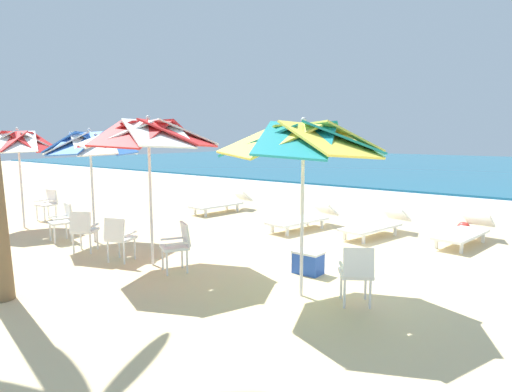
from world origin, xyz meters
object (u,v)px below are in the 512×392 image
beach_umbrella_0 (303,141)px  plastic_chair_3 (63,219)px  beach_umbrella_1 (148,135)px  beach_umbrella_2 (90,144)px  cooler_box (308,262)px  plastic_chair_5 (48,202)px  plastic_chair_1 (119,236)px  sun_lounger_2 (303,218)px  plastic_chair_4 (83,229)px  plastic_chair_0 (357,271)px  sun_lounger_0 (465,232)px  beach_ball (463,228)px  beach_umbrella_3 (18,143)px  plastic_chair_2 (178,244)px  sun_lounger_3 (222,203)px  sun_lounger_1 (376,225)px

beach_umbrella_0 → plastic_chair_3: 6.36m
beach_umbrella_1 → beach_umbrella_2: 2.48m
beach_umbrella_2 → cooler_box: beach_umbrella_2 is taller
plastic_chair_5 → cooler_box: size_ratio=1.73×
beach_umbrella_1 → plastic_chair_1: beach_umbrella_1 is taller
sun_lounger_2 → plastic_chair_4: bearing=-117.0°
plastic_chair_5 → beach_umbrella_0: bearing=-4.1°
beach_umbrella_2 → cooler_box: bearing=11.3°
plastic_chair_3 → sun_lounger_2: size_ratio=0.39×
plastic_chair_0 → sun_lounger_0: (0.36, 4.73, -0.22)m
beach_umbrella_1 → beach_ball: size_ratio=9.05×
beach_umbrella_2 → beach_umbrella_3: 2.84m
plastic_chair_2 → plastic_chair_3: size_ratio=1.00×
sun_lounger_2 → plastic_chair_2: bearing=-88.7°
beach_umbrella_2 → plastic_chair_0: bearing=1.6°
beach_umbrella_3 → cooler_box: beach_umbrella_3 is taller
plastic_chair_5 → beach_umbrella_2: bearing=-10.9°
plastic_chair_0 → plastic_chair_5: size_ratio=1.00×
beach_umbrella_0 → sun_lounger_2: size_ratio=1.19×
plastic_chair_0 → beach_umbrella_1: 4.30m
plastic_chair_3 → sun_lounger_2: 5.72m
beach_umbrella_1 → plastic_chair_2: (0.66, 0.04, -1.90)m
plastic_chair_4 → sun_lounger_2: bearing=63.0°
plastic_chair_4 → sun_lounger_0: (5.98, 5.55, -0.22)m
plastic_chair_1 → plastic_chair_4: (-1.16, -0.04, 0.00)m
plastic_chair_2 → sun_lounger_2: plastic_chair_2 is taller
plastic_chair_5 → cooler_box: (8.37, 0.35, -0.30)m
sun_lounger_2 → plastic_chair_1: bearing=-104.7°
plastic_chair_4 → beach_umbrella_3: bearing=174.1°
cooler_box → plastic_chair_5: bearing=-177.6°
plastic_chair_4 → sun_lounger_3: size_ratio=0.39×
sun_lounger_3 → beach_ball: 6.85m
plastic_chair_5 → sun_lounger_0: 10.88m
plastic_chair_1 → plastic_chair_4: 1.16m
beach_umbrella_1 → plastic_chair_3: bearing=-179.0°
cooler_box → sun_lounger_2: bearing=123.1°
plastic_chair_0 → sun_lounger_1: bearing=109.3°
sun_lounger_1 → beach_ball: sun_lounger_1 is taller
plastic_chair_2 → plastic_chair_3: (-3.74, -0.09, 0.00)m
sun_lounger_2 → plastic_chair_5: bearing=-152.3°
plastic_chair_4 → cooler_box: bearing=20.7°
plastic_chair_3 → cooler_box: size_ratio=1.73×
sun_lounger_1 → beach_umbrella_3: bearing=-148.4°
plastic_chair_3 → sun_lounger_3: (0.29, 4.99, -0.22)m
beach_umbrella_1 → beach_umbrella_3: size_ratio=1.06×
beach_umbrella_0 → sun_lounger_1: (-0.67, 4.39, -2.03)m
plastic_chair_4 → sun_lounger_0: 8.16m
plastic_chair_0 → sun_lounger_2: size_ratio=0.39×
plastic_chair_3 → plastic_chair_4: (1.27, -0.25, 0.00)m
plastic_chair_1 → beach_ball: size_ratio=2.87×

